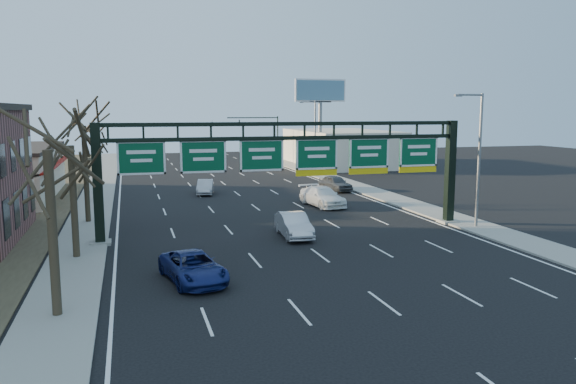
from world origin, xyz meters
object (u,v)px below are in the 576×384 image
object	(u,v)px
car_silver_sedan	(294,225)
car_white_wagon	(322,196)
car_blue_suv	(193,267)
sign_gantry	(292,162)

from	to	relation	value
car_silver_sedan	car_white_wagon	bearing A→B (deg)	64.20
car_blue_suv	car_silver_sedan	size ratio (longest dim) A/B	1.07
car_silver_sedan	car_blue_suv	bearing A→B (deg)	-130.62
car_blue_suv	car_white_wagon	distance (m)	22.06
sign_gantry	car_white_wagon	distance (m)	11.29
car_white_wagon	sign_gantry	bearing A→B (deg)	-128.89
car_blue_suv	car_white_wagon	xyz separation A→B (m)	(12.74, 18.00, 0.11)
sign_gantry	car_silver_sedan	world-z (taller)	sign_gantry
sign_gantry	car_blue_suv	bearing A→B (deg)	-129.89
sign_gantry	car_white_wagon	xyz separation A→B (m)	(5.35, 9.17, -3.84)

